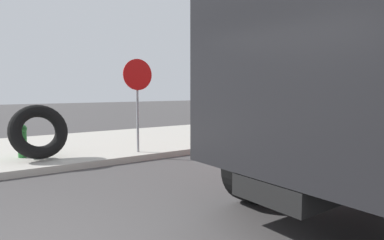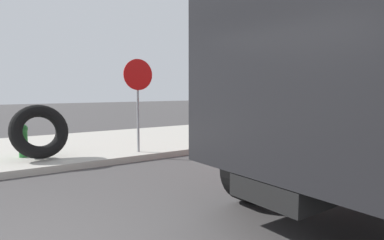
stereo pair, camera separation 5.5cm
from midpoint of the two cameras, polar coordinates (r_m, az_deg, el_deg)
fire_hydrant at (r=8.47m, az=-27.18°, el=-3.05°), size 0.23×0.51×0.77m
loose_tire at (r=8.01m, az=-24.84°, el=-1.81°), size 1.25×0.72×1.26m
stop_sign at (r=8.19m, az=-9.19°, el=5.56°), size 0.76×0.08×2.30m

